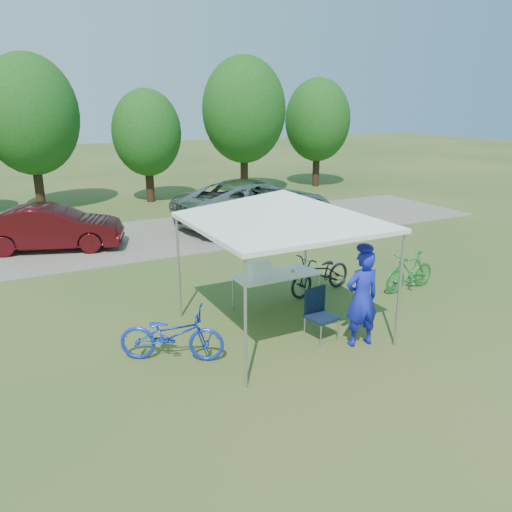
{
  "coord_description": "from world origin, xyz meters",
  "views": [
    {
      "loc": [
        -4.48,
        -7.56,
        4.19
      ],
      "look_at": [
        0.5,
        2.0,
        0.89
      ],
      "focal_mm": 35.0,
      "sensor_mm": 36.0,
      "label": 1
    }
  ],
  "objects_px": {
    "bike_dark": "(321,273)",
    "cyclist": "(362,298)",
    "cooler": "(260,269)",
    "minivan": "(256,203)",
    "sedan": "(52,228)",
    "bike_green": "(410,271)",
    "folding_chair": "(318,309)",
    "folding_table": "(276,276)",
    "bike_blue": "(172,334)"
  },
  "relations": [
    {
      "from": "folding_chair",
      "to": "minivan",
      "type": "height_order",
      "value": "minivan"
    },
    {
      "from": "folding_table",
      "to": "sedan",
      "type": "relative_size",
      "value": 0.46
    },
    {
      "from": "cyclist",
      "to": "minivan",
      "type": "distance_m",
      "value": 9.37
    },
    {
      "from": "cyclist",
      "to": "bike_blue",
      "type": "height_order",
      "value": "cyclist"
    },
    {
      "from": "folding_chair",
      "to": "cyclist",
      "type": "bearing_deg",
      "value": -56.44
    },
    {
      "from": "folding_chair",
      "to": "folding_table",
      "type": "bearing_deg",
      "value": 79.74
    },
    {
      "from": "folding_chair",
      "to": "sedan",
      "type": "height_order",
      "value": "sedan"
    },
    {
      "from": "sedan",
      "to": "bike_green",
      "type": "bearing_deg",
      "value": -118.46
    },
    {
      "from": "cyclist",
      "to": "minivan",
      "type": "xyz_separation_m",
      "value": [
        2.57,
        9.01,
        -0.05
      ]
    },
    {
      "from": "folding_chair",
      "to": "minivan",
      "type": "distance_m",
      "value": 8.99
    },
    {
      "from": "folding_chair",
      "to": "bike_green",
      "type": "xyz_separation_m",
      "value": [
        3.31,
        1.09,
        -0.11
      ]
    },
    {
      "from": "bike_dark",
      "to": "folding_table",
      "type": "bearing_deg",
      "value": -89.38
    },
    {
      "from": "minivan",
      "to": "bike_dark",
      "type": "bearing_deg",
      "value": 155.71
    },
    {
      "from": "bike_green",
      "to": "minivan",
      "type": "bearing_deg",
      "value": 177.12
    },
    {
      "from": "cooler",
      "to": "sedan",
      "type": "relative_size",
      "value": 0.11
    },
    {
      "from": "folding_table",
      "to": "bike_blue",
      "type": "bearing_deg",
      "value": -156.42
    },
    {
      "from": "cyclist",
      "to": "bike_blue",
      "type": "xyz_separation_m",
      "value": [
        -3.19,
        1.02,
        -0.42
      ]
    },
    {
      "from": "cooler",
      "to": "bike_blue",
      "type": "height_order",
      "value": "cooler"
    },
    {
      "from": "folding_chair",
      "to": "bike_green",
      "type": "distance_m",
      "value": 3.49
    },
    {
      "from": "cooler",
      "to": "bike_blue",
      "type": "relative_size",
      "value": 0.26
    },
    {
      "from": "cooler",
      "to": "sedan",
      "type": "xyz_separation_m",
      "value": [
        -3.3,
        6.87,
        -0.24
      ]
    },
    {
      "from": "folding_table",
      "to": "cyclist",
      "type": "xyz_separation_m",
      "value": [
        0.48,
        -2.19,
        0.18
      ]
    },
    {
      "from": "folding_table",
      "to": "minivan",
      "type": "xyz_separation_m",
      "value": [
        3.05,
        6.82,
        0.13
      ]
    },
    {
      "from": "folding_chair",
      "to": "bike_dark",
      "type": "height_order",
      "value": "folding_chair"
    },
    {
      "from": "bike_green",
      "to": "minivan",
      "type": "distance_m",
      "value": 7.36
    },
    {
      "from": "bike_dark",
      "to": "bike_green",
      "type": "bearing_deg",
      "value": 56.8
    },
    {
      "from": "bike_green",
      "to": "bike_dark",
      "type": "height_order",
      "value": "bike_dark"
    },
    {
      "from": "minivan",
      "to": "sedan",
      "type": "height_order",
      "value": "minivan"
    },
    {
      "from": "folding_chair",
      "to": "bike_dark",
      "type": "xyz_separation_m",
      "value": [
        1.37,
        1.89,
        -0.1
      ]
    },
    {
      "from": "folding_table",
      "to": "bike_green",
      "type": "distance_m",
      "value": 3.32
    },
    {
      "from": "bike_blue",
      "to": "sedan",
      "type": "height_order",
      "value": "sedan"
    },
    {
      "from": "bike_green",
      "to": "minivan",
      "type": "relative_size",
      "value": 0.26
    },
    {
      "from": "bike_dark",
      "to": "minivan",
      "type": "distance_m",
      "value": 6.78
    },
    {
      "from": "bike_green",
      "to": "sedan",
      "type": "xyz_separation_m",
      "value": [
        -6.98,
        7.4,
        0.23
      ]
    },
    {
      "from": "cooler",
      "to": "sedan",
      "type": "distance_m",
      "value": 7.62
    },
    {
      "from": "folding_table",
      "to": "bike_green",
      "type": "bearing_deg",
      "value": -9.23
    },
    {
      "from": "cyclist",
      "to": "sedan",
      "type": "xyz_separation_m",
      "value": [
        -4.19,
        9.06,
        -0.21
      ]
    },
    {
      "from": "bike_dark",
      "to": "folding_chair",
      "type": "bearing_deg",
      "value": -46.62
    },
    {
      "from": "folding_table",
      "to": "minivan",
      "type": "height_order",
      "value": "minivan"
    },
    {
      "from": "bike_dark",
      "to": "minivan",
      "type": "relative_size",
      "value": 0.3
    },
    {
      "from": "cooler",
      "to": "cyclist",
      "type": "bearing_deg",
      "value": -67.96
    },
    {
      "from": "cooler",
      "to": "minivan",
      "type": "bearing_deg",
      "value": 63.09
    },
    {
      "from": "minivan",
      "to": "sedan",
      "type": "bearing_deg",
      "value": 80.06
    },
    {
      "from": "bike_dark",
      "to": "cyclist",
      "type": "bearing_deg",
      "value": -29.75
    },
    {
      "from": "folding_chair",
      "to": "cyclist",
      "type": "xyz_separation_m",
      "value": [
        0.52,
        -0.57,
        0.32
      ]
    },
    {
      "from": "cyclist",
      "to": "bike_green",
      "type": "xyz_separation_m",
      "value": [
        2.79,
        1.66,
        -0.44
      ]
    },
    {
      "from": "cyclist",
      "to": "minivan",
      "type": "height_order",
      "value": "cyclist"
    },
    {
      "from": "cooler",
      "to": "cyclist",
      "type": "height_order",
      "value": "cyclist"
    },
    {
      "from": "folding_chair",
      "to": "cyclist",
      "type": "distance_m",
      "value": 0.84
    },
    {
      "from": "folding_chair",
      "to": "sedan",
      "type": "relative_size",
      "value": 0.24
    }
  ]
}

